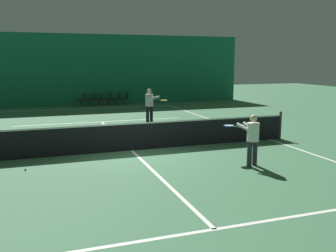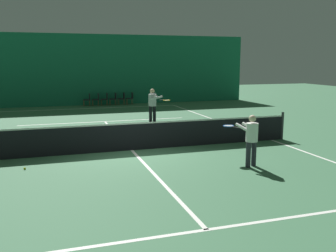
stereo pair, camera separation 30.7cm
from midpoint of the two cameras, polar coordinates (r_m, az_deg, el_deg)
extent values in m
plane|color=#3D704C|center=(12.86, -6.25, -3.73)|extent=(60.00, 60.00, 0.00)
cube|color=#196B4C|center=(26.17, -13.22, 8.32)|extent=(23.00, 0.12, 4.79)
cube|color=white|center=(24.43, -12.52, 2.61)|extent=(11.00, 0.10, 0.00)
cube|color=white|center=(19.03, -10.57, 0.64)|extent=(8.25, 0.10, 0.00)
cube|color=white|center=(7.09, 5.84, -15.39)|extent=(8.25, 0.10, 0.00)
cube|color=white|center=(15.02, 14.66, -1.99)|extent=(0.10, 23.80, 0.00)
cube|color=white|center=(12.86, -6.25, -3.72)|extent=(0.10, 12.80, 0.00)
cube|color=black|center=(12.75, -6.30, -1.65)|extent=(11.90, 0.02, 0.95)
cube|color=white|center=(12.67, -6.33, 0.34)|extent=(11.90, 0.02, 0.05)
cylinder|color=#333338|center=(15.18, 16.16, 0.11)|extent=(0.10, 0.10, 1.07)
cylinder|color=#2D2D38|center=(11.01, 11.53, -4.23)|extent=(0.18, 0.18, 0.74)
cylinder|color=#2D2D38|center=(11.18, 12.33, -4.04)|extent=(0.18, 0.18, 0.74)
cylinder|color=white|center=(10.96, 12.05, -0.90)|extent=(0.44, 0.44, 0.53)
sphere|color=beige|center=(10.89, 12.13, 1.17)|extent=(0.20, 0.20, 0.20)
cylinder|color=white|center=(10.99, 10.65, -0.18)|extent=(0.24, 0.51, 0.22)
cylinder|color=white|center=(11.20, 11.60, -0.03)|extent=(0.24, 0.51, 0.22)
cylinder|color=black|center=(11.37, 9.63, -0.15)|extent=(0.12, 0.30, 0.03)
torus|color=#1951B2|center=(11.57, 8.54, 0.06)|extent=(0.42, 0.42, 0.03)
cylinder|color=silver|center=(11.57, 8.54, 0.06)|extent=(0.35, 0.35, 0.00)
cylinder|color=black|center=(18.55, -3.03, 1.83)|extent=(0.21, 0.21, 0.82)
cylinder|color=black|center=(18.37, -3.61, 1.74)|extent=(0.21, 0.21, 0.82)
cylinder|color=#B7B7BC|center=(18.37, -3.34, 3.96)|extent=(0.52, 0.52, 0.59)
sphere|color=#DBAD89|center=(18.33, -3.35, 5.34)|extent=(0.23, 0.23, 0.23)
cylinder|color=#B7B7BC|center=(18.27, -2.41, 4.36)|extent=(0.35, 0.54, 0.24)
cylinder|color=#B7B7BC|center=(18.06, -3.10, 4.29)|extent=(0.35, 0.54, 0.24)
cylinder|color=black|center=(17.87, -1.81, 4.01)|extent=(0.17, 0.28, 0.03)
torus|color=gold|center=(17.66, -1.11, 3.94)|extent=(0.45, 0.45, 0.03)
cylinder|color=silver|center=(17.66, -1.11, 3.94)|extent=(0.37, 0.37, 0.00)
cylinder|color=brown|center=(25.92, -13.83, 3.40)|extent=(0.03, 0.03, 0.39)
cylinder|color=brown|center=(25.55, -13.74, 3.31)|extent=(0.03, 0.03, 0.39)
cylinder|color=brown|center=(25.96, -12.99, 3.45)|extent=(0.03, 0.03, 0.39)
cylinder|color=brown|center=(25.59, -12.90, 3.36)|extent=(0.03, 0.03, 0.39)
cube|color=#232328|center=(25.73, -13.38, 3.87)|extent=(0.44, 0.44, 0.05)
cube|color=#232328|center=(25.73, -12.96, 4.39)|extent=(0.04, 0.44, 0.40)
cylinder|color=brown|center=(25.98, -12.54, 3.47)|extent=(0.03, 0.03, 0.39)
cylinder|color=brown|center=(25.61, -12.44, 3.38)|extent=(0.03, 0.03, 0.39)
cylinder|color=brown|center=(26.03, -11.71, 3.51)|extent=(0.03, 0.03, 0.39)
cylinder|color=brown|center=(25.66, -11.59, 3.42)|extent=(0.03, 0.03, 0.39)
cube|color=#232328|center=(25.80, -12.09, 3.93)|extent=(0.44, 0.44, 0.05)
cube|color=#232328|center=(25.80, -11.66, 4.45)|extent=(0.04, 0.44, 0.40)
cylinder|color=brown|center=(26.06, -11.26, 3.53)|extent=(0.03, 0.03, 0.39)
cylinder|color=brown|center=(25.68, -11.14, 3.44)|extent=(0.03, 0.03, 0.39)
cylinder|color=brown|center=(26.11, -10.43, 3.57)|extent=(0.03, 0.03, 0.39)
cylinder|color=brown|center=(25.74, -10.30, 3.49)|extent=(0.03, 0.03, 0.39)
cube|color=#232328|center=(25.87, -10.80, 3.99)|extent=(0.44, 0.44, 0.05)
cube|color=#232328|center=(25.88, -10.37, 4.51)|extent=(0.04, 0.44, 0.40)
cylinder|color=brown|center=(26.14, -9.98, 3.59)|extent=(0.03, 0.03, 0.39)
cylinder|color=brown|center=(25.77, -9.85, 3.51)|extent=(0.03, 0.03, 0.39)
cylinder|color=brown|center=(26.20, -9.16, 3.63)|extent=(0.03, 0.03, 0.39)
cylinder|color=brown|center=(25.83, -9.01, 3.55)|extent=(0.03, 0.03, 0.39)
cube|color=#232328|center=(25.96, -9.52, 4.05)|extent=(0.44, 0.44, 0.05)
cube|color=#232328|center=(25.98, -9.09, 4.57)|extent=(0.04, 0.44, 0.40)
cylinder|color=brown|center=(26.24, -8.72, 3.65)|extent=(0.03, 0.03, 0.39)
cylinder|color=brown|center=(25.87, -8.57, 3.57)|extent=(0.03, 0.03, 0.39)
cylinder|color=brown|center=(26.31, -7.90, 3.69)|extent=(0.03, 0.03, 0.39)
cylinder|color=brown|center=(25.94, -7.74, 3.60)|extent=(0.03, 0.03, 0.39)
cube|color=#232328|center=(26.07, -8.24, 4.11)|extent=(0.44, 0.44, 0.05)
cube|color=#232328|center=(26.08, -7.82, 4.62)|extent=(0.04, 0.44, 0.40)
cylinder|color=brown|center=(26.35, -7.46, 3.71)|extent=(0.03, 0.03, 0.39)
cylinder|color=brown|center=(25.98, -7.29, 3.62)|extent=(0.03, 0.03, 0.39)
cylinder|color=brown|center=(26.43, -6.66, 3.75)|extent=(0.03, 0.03, 0.39)
cylinder|color=brown|center=(26.06, -6.47, 3.66)|extent=(0.03, 0.03, 0.39)
cube|color=#232328|center=(26.18, -6.98, 4.16)|extent=(0.44, 0.44, 0.05)
cube|color=#232328|center=(26.20, -6.56, 4.67)|extent=(0.04, 0.44, 0.40)
sphere|color=#D1DB33|center=(11.27, -21.65, -6.18)|extent=(0.07, 0.07, 0.07)
camera|label=1|loc=(0.15, -90.70, -0.12)|focal=40.00mm
camera|label=2|loc=(0.15, 89.30, 0.12)|focal=40.00mm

